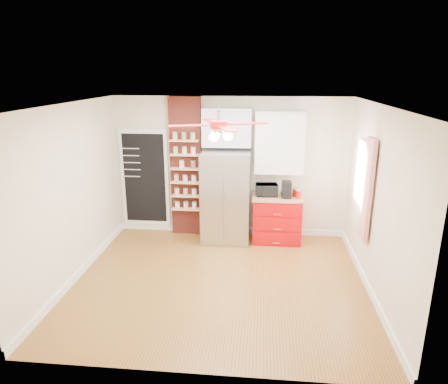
# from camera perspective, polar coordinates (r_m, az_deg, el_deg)

# --- Properties ---
(floor) EXTENTS (4.50, 4.50, 0.00)m
(floor) POSITION_cam_1_polar(r_m,az_deg,el_deg) (6.37, -0.66, -12.63)
(floor) COLOR brown
(floor) RESTS_ON ground
(ceiling) EXTENTS (4.50, 4.50, 0.00)m
(ceiling) POSITION_cam_1_polar(r_m,az_deg,el_deg) (5.56, -0.76, 12.36)
(ceiling) COLOR white
(ceiling) RESTS_ON wall_back
(wall_back) EXTENTS (4.50, 0.02, 2.70)m
(wall_back) POSITION_cam_1_polar(r_m,az_deg,el_deg) (7.75, 0.90, 3.53)
(wall_back) COLOR beige
(wall_back) RESTS_ON floor
(wall_front) EXTENTS (4.50, 0.02, 2.70)m
(wall_front) POSITION_cam_1_polar(r_m,az_deg,el_deg) (3.99, -3.87, -9.79)
(wall_front) COLOR beige
(wall_front) RESTS_ON floor
(wall_left) EXTENTS (0.02, 4.00, 2.70)m
(wall_left) POSITION_cam_1_polar(r_m,az_deg,el_deg) (6.46, -20.96, -0.34)
(wall_left) COLOR beige
(wall_left) RESTS_ON floor
(wall_right) EXTENTS (0.02, 4.00, 2.70)m
(wall_right) POSITION_cam_1_polar(r_m,az_deg,el_deg) (6.02, 21.10, -1.56)
(wall_right) COLOR beige
(wall_right) RESTS_ON floor
(chalkboard) EXTENTS (0.95, 0.05, 1.95)m
(chalkboard) POSITION_cam_1_polar(r_m,az_deg,el_deg) (8.08, -11.24, 1.94)
(chalkboard) COLOR white
(chalkboard) RESTS_ON wall_back
(brick_pillar) EXTENTS (0.60, 0.16, 2.70)m
(brick_pillar) POSITION_cam_1_polar(r_m,az_deg,el_deg) (7.78, -5.41, 3.51)
(brick_pillar) COLOR maroon
(brick_pillar) RESTS_ON floor
(fridge) EXTENTS (0.90, 0.70, 1.75)m
(fridge) POSITION_cam_1_polar(r_m,az_deg,el_deg) (7.52, 0.27, -0.64)
(fridge) COLOR #A3A3A7
(fridge) RESTS_ON floor
(upper_glass_cabinet) EXTENTS (0.90, 0.35, 0.70)m
(upper_glass_cabinet) POSITION_cam_1_polar(r_m,az_deg,el_deg) (7.43, 0.42, 9.23)
(upper_glass_cabinet) COLOR white
(upper_glass_cabinet) RESTS_ON wall_back
(red_cabinet) EXTENTS (0.94, 0.64, 0.90)m
(red_cabinet) POSITION_cam_1_polar(r_m,az_deg,el_deg) (7.68, 7.54, -3.74)
(red_cabinet) COLOR #A80508
(red_cabinet) RESTS_ON floor
(upper_shelf_unit) EXTENTS (0.90, 0.30, 1.15)m
(upper_shelf_unit) POSITION_cam_1_polar(r_m,az_deg,el_deg) (7.48, 7.92, 6.99)
(upper_shelf_unit) COLOR white
(upper_shelf_unit) RESTS_ON wall_back
(window) EXTENTS (0.04, 0.75, 1.05)m
(window) POSITION_cam_1_polar(r_m,az_deg,el_deg) (6.80, 19.19, 2.43)
(window) COLOR white
(window) RESTS_ON wall_right
(curtain) EXTENTS (0.06, 0.40, 1.55)m
(curtain) POSITION_cam_1_polar(r_m,az_deg,el_deg) (6.30, 19.77, 0.32)
(curtain) COLOR red
(curtain) RESTS_ON wall_right
(ceiling_fan) EXTENTS (1.40, 1.40, 0.44)m
(ceiling_fan) POSITION_cam_1_polar(r_m,az_deg,el_deg) (5.59, -0.75, 9.54)
(ceiling_fan) COLOR silver
(ceiling_fan) RESTS_ON ceiling
(toaster_oven) EXTENTS (0.43, 0.31, 0.22)m
(toaster_oven) POSITION_cam_1_polar(r_m,az_deg,el_deg) (7.50, 6.11, 0.31)
(toaster_oven) COLOR black
(toaster_oven) RESTS_ON red_cabinet
(coffee_maker) EXTENTS (0.18, 0.20, 0.31)m
(coffee_maker) POSITION_cam_1_polar(r_m,az_deg,el_deg) (7.40, 8.92, 0.32)
(coffee_maker) COLOR black
(coffee_maker) RESTS_ON red_cabinet
(canister_left) EXTENTS (0.13, 0.13, 0.15)m
(canister_left) POSITION_cam_1_polar(r_m,az_deg,el_deg) (7.42, 10.57, -0.37)
(canister_left) COLOR #B90A0E
(canister_left) RESTS_ON red_cabinet
(canister_right) EXTENTS (0.11, 0.11, 0.15)m
(canister_right) POSITION_cam_1_polar(r_m,az_deg,el_deg) (7.54, 10.13, -0.07)
(canister_right) COLOR #AB1709
(canister_right) RESTS_ON red_cabinet
(pantry_jar_oats) EXTENTS (0.13, 0.13, 0.15)m
(pantry_jar_oats) POSITION_cam_1_polar(r_m,az_deg,el_deg) (7.65, -6.07, 3.99)
(pantry_jar_oats) COLOR beige
(pantry_jar_oats) RESTS_ON brick_pillar
(pantry_jar_beans) EXTENTS (0.11, 0.11, 0.13)m
(pantry_jar_beans) POSITION_cam_1_polar(r_m,az_deg,el_deg) (7.61, -4.38, 3.91)
(pantry_jar_beans) COLOR brown
(pantry_jar_beans) RESTS_ON brick_pillar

